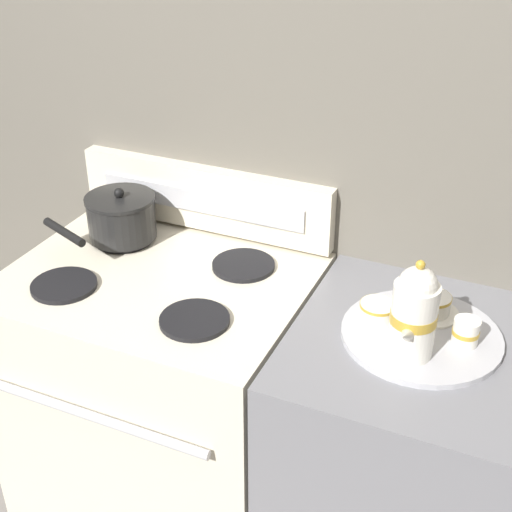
# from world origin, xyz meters

# --- Properties ---
(wall_back) EXTENTS (6.00, 0.05, 2.20)m
(wall_back) POSITION_xyz_m (0.00, 0.33, 1.10)
(wall_back) COLOR #666056
(wall_back) RESTS_ON ground
(stove) EXTENTS (0.77, 0.63, 0.95)m
(stove) POSITION_xyz_m (-0.33, -0.00, 0.47)
(stove) COLOR beige
(stove) RESTS_ON ground
(control_panel) EXTENTS (0.76, 0.05, 0.18)m
(control_panel) POSITION_xyz_m (-0.33, 0.28, 1.04)
(control_panel) COLOR beige
(control_panel) RESTS_ON stove
(side_counter) EXTENTS (0.66, 0.60, 0.94)m
(side_counter) POSITION_xyz_m (0.39, 0.00, 0.47)
(side_counter) COLOR slate
(side_counter) RESTS_ON ground
(saucepan) EXTENTS (0.24, 0.30, 0.15)m
(saucepan) POSITION_xyz_m (-0.52, 0.13, 1.01)
(saucepan) COLOR black
(saucepan) RESTS_ON stove
(serving_tray) EXTENTS (0.36, 0.36, 0.01)m
(serving_tray) POSITION_xyz_m (0.35, 0.02, 0.95)
(serving_tray) COLOR #B2B2B7
(serving_tray) RESTS_ON side_counter
(teapot) EXTENTS (0.10, 0.16, 0.23)m
(teapot) POSITION_xyz_m (0.34, -0.07, 1.06)
(teapot) COLOR white
(teapot) RESTS_ON serving_tray
(teacup_left) EXTENTS (0.13, 0.13, 0.05)m
(teacup_left) POSITION_xyz_m (0.24, 0.02, 0.98)
(teacup_left) COLOR white
(teacup_left) RESTS_ON serving_tray
(teacup_right) EXTENTS (0.13, 0.13, 0.05)m
(teacup_right) POSITION_xyz_m (0.35, 0.10, 0.98)
(teacup_right) COLOR white
(teacup_right) RESTS_ON serving_tray
(creamer_jug) EXTENTS (0.06, 0.06, 0.06)m
(creamer_jug) POSITION_xyz_m (0.44, 0.02, 0.98)
(creamer_jug) COLOR white
(creamer_jug) RESTS_ON serving_tray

